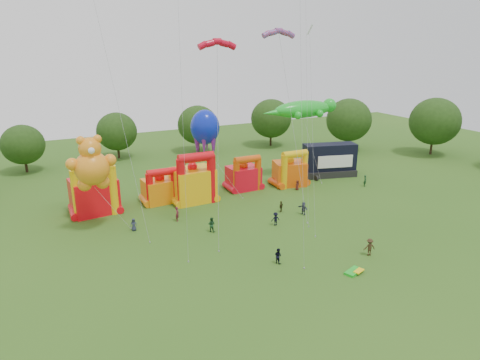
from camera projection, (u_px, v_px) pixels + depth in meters
name	position (u px, v px, depth m)	size (l,w,h in m)	color
ground	(327.00, 290.00, 39.26)	(160.00, 160.00, 0.00)	#2E5919
tree_ring	(317.00, 228.00, 37.38)	(121.56, 123.64, 12.07)	#352314
bouncy_castle_0	(94.00, 193.00, 56.39)	(6.18, 5.18, 7.24)	red
bouncy_castle_1	(161.00, 189.00, 60.45)	(4.86, 4.04, 5.25)	orange
bouncy_castle_2	(194.00, 182.00, 60.59)	(5.83, 4.74, 7.44)	#FFB40D
bouncy_castle_3	(244.00, 176.00, 65.89)	(4.76, 3.86, 5.55)	red
bouncy_castle_4	(290.00, 171.00, 67.73)	(5.56, 4.87, 5.90)	#E8550C
stage_trailer	(329.00, 160.00, 72.46)	(9.40, 5.44, 5.58)	black
teddy_bear_kite	(98.00, 177.00, 50.16)	(6.49, 4.03, 11.73)	orange
gecko_kite	(305.00, 117.00, 70.25)	(13.99, 8.06, 12.85)	green
octopus_kite	(216.00, 154.00, 63.54)	(5.51, 8.45, 12.43)	#0C1FB4
parafoil_kites	(169.00, 124.00, 47.28)	(25.96, 13.36, 29.40)	red
diamond_kites	(273.00, 114.00, 45.87)	(18.92, 14.97, 34.75)	red
folded_kite_bundle	(354.00, 271.00, 42.21)	(2.22, 1.63, 0.31)	green
spectator_0	(134.00, 225.00, 51.49)	(0.77, 0.50, 1.57)	#282D43
spectator_1	(177.00, 214.00, 54.28)	(0.70, 0.46, 1.91)	maroon
spectator_2	(211.00, 225.00, 51.18)	(0.90, 0.70, 1.84)	#1A4221
spectator_3	(275.00, 219.00, 53.00)	(1.11, 0.64, 1.72)	black
spectator_4	(281.00, 206.00, 57.26)	(0.91, 0.38, 1.55)	#373016
spectator_5	(303.00, 208.00, 56.37)	(1.61, 0.51, 1.73)	#282A43
spectator_6	(297.00, 185.00, 65.84)	(0.75, 0.49, 1.53)	#4C1B15
spectator_7	(365.00, 181.00, 67.50)	(0.67, 0.44, 1.83)	#173A1E
spectator_8	(278.00, 256.00, 43.88)	(0.81, 0.63, 1.66)	black
spectator_9	(369.00, 247.00, 45.45)	(1.25, 0.72, 1.93)	#382716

